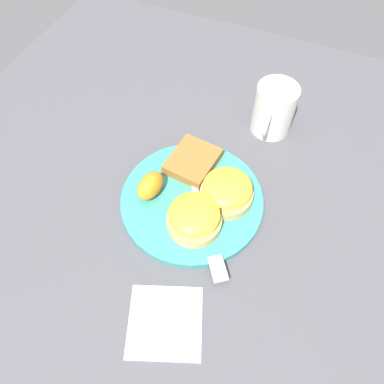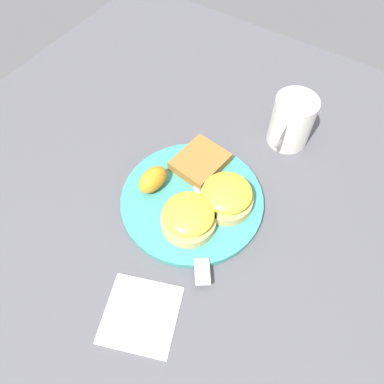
{
  "view_description": "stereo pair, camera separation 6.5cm",
  "coord_description": "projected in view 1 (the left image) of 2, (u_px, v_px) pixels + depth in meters",
  "views": [
    {
      "loc": [
        0.33,
        0.14,
        0.58
      ],
      "look_at": [
        0.0,
        0.0,
        0.03
      ],
      "focal_mm": 35.0,
      "sensor_mm": 36.0,
      "label": 1
    },
    {
      "loc": [
        0.3,
        0.19,
        0.58
      ],
      "look_at": [
        0.0,
        0.0,
        0.03
      ],
      "focal_mm": 35.0,
      "sensor_mm": 36.0,
      "label": 2
    }
  ],
  "objects": [
    {
      "name": "sandwich_benedict_left",
      "position": [
        194.0,
        217.0,
        0.62
      ],
      "size": [
        0.09,
        0.09,
        0.05
      ],
      "color": "tan",
      "rests_on": "plate"
    },
    {
      "name": "hashbrown_patty",
      "position": [
        193.0,
        161.0,
        0.7
      ],
      "size": [
        0.1,
        0.09,
        0.02
      ],
      "primitive_type": "cube",
      "rotation": [
        0.0,
        0.0,
        -0.13
      ],
      "color": "#9B622B",
      "rests_on": "plate"
    },
    {
      "name": "plate",
      "position": [
        192.0,
        200.0,
        0.67
      ],
      "size": [
        0.26,
        0.26,
        0.01
      ],
      "primitive_type": "cylinder",
      "color": "teal",
      "rests_on": "ground_plane"
    },
    {
      "name": "sandwich_benedict_right",
      "position": [
        227.0,
        191.0,
        0.65
      ],
      "size": [
        0.09,
        0.09,
        0.05
      ],
      "color": "tan",
      "rests_on": "plate"
    },
    {
      "name": "orange_wedge",
      "position": [
        150.0,
        186.0,
        0.65
      ],
      "size": [
        0.06,
        0.04,
        0.04
      ],
      "primitive_type": "ellipsoid",
      "rotation": [
        0.0,
        0.0,
        6.15
      ],
      "color": "orange",
      "rests_on": "plate"
    },
    {
      "name": "napkin",
      "position": [
        165.0,
        322.0,
        0.56
      ],
      "size": [
        0.14,
        0.14,
        0.0
      ],
      "primitive_type": "cube",
      "rotation": [
        0.0,
        0.0,
        0.36
      ],
      "color": "white",
      "rests_on": "ground_plane"
    },
    {
      "name": "cup",
      "position": [
        274.0,
        110.0,
        0.73
      ],
      "size": [
        0.11,
        0.08,
        0.1
      ],
      "color": "silver",
      "rests_on": "ground_plane"
    },
    {
      "name": "fork",
      "position": [
        207.0,
        231.0,
        0.63
      ],
      "size": [
        0.18,
        0.14,
        0.0
      ],
      "color": "silver",
      "rests_on": "plate"
    },
    {
      "name": "ground_plane",
      "position": [
        192.0,
        202.0,
        0.68
      ],
      "size": [
        1.1,
        1.1,
        0.0
      ],
      "primitive_type": "plane",
      "color": "#4C4C51"
    }
  ]
}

